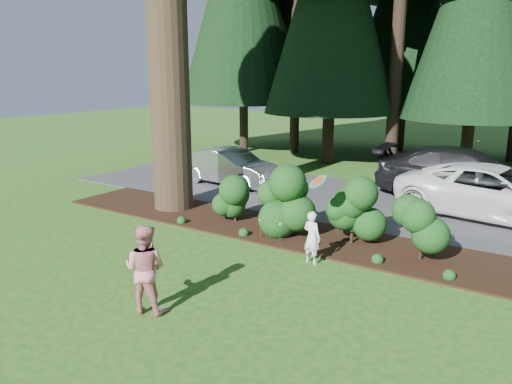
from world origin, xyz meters
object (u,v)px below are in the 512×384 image
child (312,237)px  car_silver_wagon (230,167)px  car_white_suv (496,193)px  adult (145,269)px  car_dark_suv (465,174)px  frisbee (318,182)px

child → car_silver_wagon: bearing=-28.9°
car_silver_wagon → child: size_ratio=3.39×
car_white_suv → adult: (-4.38, -10.02, 0.02)m
car_silver_wagon → car_dark_suv: size_ratio=0.71×
car_white_suv → adult: size_ratio=3.40×
car_silver_wagon → car_white_suv: bearing=-81.5°
car_white_suv → car_silver_wagon: bearing=101.4°
car_dark_suv → frisbee: bearing=163.5°
child → frisbee: (-0.04, 0.30, 1.26)m
car_dark_suv → frisbee: 8.14m
child → car_white_suv: bearing=-103.2°
adult → car_white_suv: bearing=-130.4°
child → adult: bearing=81.2°
car_white_suv → child: 6.87m
car_dark_suv → child: (-1.66, -8.19, -0.28)m
adult → car_dark_suv: bearing=-121.3°
car_silver_wagon → frisbee: (6.36, -5.24, 1.15)m
car_dark_suv → frisbee: (-1.70, -7.90, 0.98)m
car_silver_wagon → adult: bearing=-147.8°
car_silver_wagon → car_white_suv: size_ratio=0.75×
child → frisbee: bearing=-71.1°
car_dark_suv → adult: 12.40m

